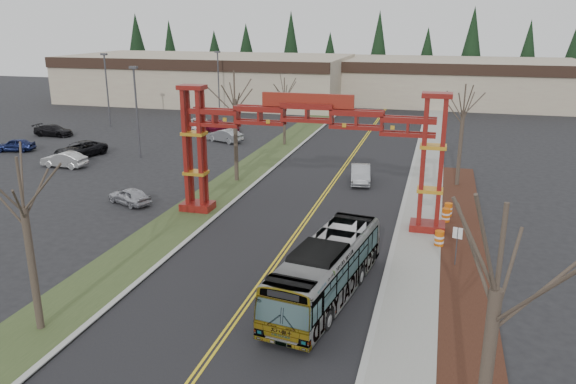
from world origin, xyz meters
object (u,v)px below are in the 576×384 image
(gateway_arch, at_px, (307,134))
(bare_tree_right_far, at_px, (463,111))
(parked_car_near_b, at_px, (64,160))
(light_pole_far, at_px, (218,78))
(bare_tree_median_far, at_px, (284,97))
(barrel_south, at_px, (439,239))
(parked_car_near_a, at_px, (130,196))
(barrel_north, at_px, (448,210))
(retail_building_west, at_px, (208,78))
(transit_bus, at_px, (326,270))
(parked_car_far_c, at_px, (53,130))
(light_pole_near, at_px, (136,106))
(parked_car_far_b, at_px, (198,124))
(bare_tree_median_mid, at_px, (235,100))
(parked_car_mid_b, at_px, (15,145))
(silver_sedan, at_px, (360,174))
(bare_tree_median_near, at_px, (24,209))
(retail_building_east, at_px, (454,81))
(parked_car_mid_a, at_px, (219,126))
(light_pole_mid, at_px, (107,85))
(barrel_mid, at_px, (446,216))
(street_sign, at_px, (457,239))
(bare_tree_right_near, at_px, (496,291))
(parked_car_near_c, at_px, (80,149))
(parked_car_far_a, at_px, (225,136))

(gateway_arch, xyz_separation_m, bare_tree_right_far, (10.00, 11.41, 0.19))
(parked_car_near_b, relative_size, light_pole_far, 0.48)
(bare_tree_median_far, distance_m, barrel_south, 30.92)
(parked_car_near_a, distance_m, barrel_north, 22.95)
(retail_building_west, xyz_separation_m, transit_bus, (33.51, -64.50, -2.29))
(parked_car_far_c, bearing_deg, light_pole_near, -114.68)
(transit_bus, distance_m, parked_car_far_b, 46.28)
(gateway_arch, relative_size, bare_tree_median_mid, 1.98)
(parked_car_mid_b, distance_m, bare_tree_right_far, 44.52)
(silver_sedan, distance_m, bare_tree_median_near, 29.30)
(bare_tree_median_far, bearing_deg, barrel_south, -56.70)
(retail_building_east, height_order, bare_tree_median_near, bare_tree_median_near)
(bare_tree_right_far, xyz_separation_m, barrel_north, (-0.71, -8.18, -5.67))
(bare_tree_median_near, bearing_deg, silver_sedan, 69.34)
(parked_car_mid_a, distance_m, barrel_north, 36.72)
(bare_tree_right_far, bearing_deg, retail_building_west, 133.23)
(light_pole_mid, height_order, light_pole_far, light_pole_mid)
(transit_bus, height_order, barrel_mid, transit_bus)
(street_sign, bearing_deg, light_pole_near, 148.11)
(retail_building_east, bearing_deg, parked_car_near_b, -123.12)
(retail_building_west, distance_m, bare_tree_median_far, 37.99)
(transit_bus, height_order, light_pole_mid, light_pole_mid)
(gateway_arch, xyz_separation_m, bare_tree_median_far, (-8.00, 23.02, -0.73))
(bare_tree_right_near, relative_size, light_pole_mid, 0.96)
(parked_car_near_c, height_order, parked_car_far_a, parked_car_near_c)
(bare_tree_median_near, xyz_separation_m, light_pole_mid, (-24.53, 44.50, -0.30))
(bare_tree_median_near, relative_size, bare_tree_median_far, 1.07)
(parked_car_far_a, relative_size, bare_tree_median_far, 0.61)
(gateway_arch, distance_m, retail_building_west, 61.78)
(retail_building_east, height_order, parked_car_mid_a, retail_building_east)
(transit_bus, relative_size, bare_tree_median_mid, 1.15)
(retail_building_west, xyz_separation_m, silver_sedan, (32.19, -43.69, -3.03))
(silver_sedan, xyz_separation_m, parked_car_far_a, (-17.07, 12.46, -0.01))
(parked_car_near_a, relative_size, bare_tree_right_near, 0.42)
(silver_sedan, height_order, bare_tree_right_near, bare_tree_right_near)
(bare_tree_right_near, bearing_deg, bare_tree_right_far, 90.00)
(retail_building_east, xyz_separation_m, bare_tree_median_near, (-18.00, -78.72, 2.09))
(street_sign, bearing_deg, parked_car_mid_a, 129.56)
(parked_car_near_c, bearing_deg, retail_building_east, 70.05)
(gateway_arch, bearing_deg, parked_car_far_c, 149.99)
(retail_building_east, bearing_deg, light_pole_far, -147.19)
(retail_building_east, relative_size, parked_car_far_a, 8.62)
(light_pole_mid, relative_size, barrel_mid, 8.92)
(parked_car_near_b, bearing_deg, barrel_north, 84.21)
(parked_car_mid_a, distance_m, bare_tree_median_near, 46.14)
(parked_car_near_c, xyz_separation_m, street_sign, (35.79, -17.30, 0.90))
(parked_car_mid_b, height_order, light_pole_mid, light_pole_mid)
(parked_car_mid_b, xyz_separation_m, bare_tree_median_mid, (26.17, -4.53, 6.18))
(transit_bus, bearing_deg, barrel_south, 65.44)
(parked_car_far_c, xyz_separation_m, light_pole_mid, (3.04, 7.19, 4.63))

